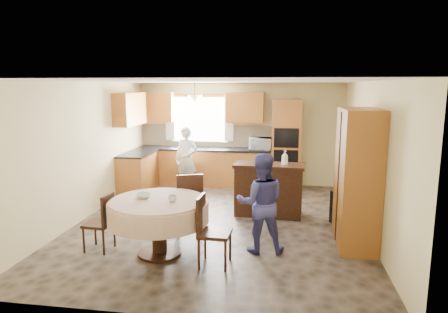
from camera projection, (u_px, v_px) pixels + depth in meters
name	position (u px, v px, depth m)	size (l,w,h in m)	color
floor	(220.00, 223.00, 7.16)	(5.00, 6.00, 0.01)	brown
ceiling	(219.00, 81.00, 6.72)	(5.00, 6.00, 0.01)	white
wall_back	(239.00, 134.00, 9.86)	(5.00, 0.02, 2.50)	#D4C388
wall_front	(170.00, 204.00, 4.02)	(5.00, 0.02, 2.50)	#D4C388
wall_left	(85.00, 151.00, 7.32)	(0.02, 6.00, 2.50)	#D4C388
wall_right	(369.00, 158.00, 6.56)	(0.02, 6.00, 2.50)	#D4C388
window	(199.00, 119.00, 9.93)	(1.40, 0.03, 1.10)	white
curtain_left	(170.00, 117.00, 9.98)	(0.22, 0.02, 1.15)	white
curtain_right	(229.00, 118.00, 9.76)	(0.22, 0.02, 1.15)	white
base_cab_back	(204.00, 167.00, 9.84)	(3.30, 0.60, 0.88)	orange
counter_back	(203.00, 149.00, 9.76)	(3.30, 0.64, 0.04)	black
base_cab_left	(138.00, 173.00, 9.16)	(0.60, 1.20, 0.88)	orange
counter_left	(137.00, 154.00, 9.08)	(0.64, 1.20, 0.04)	black
backsplash	(206.00, 136.00, 9.99)	(3.30, 0.02, 0.55)	beige
wall_cab_left	(157.00, 107.00, 9.89)	(0.85, 0.33, 0.72)	#CA8532
wall_cab_right	(245.00, 107.00, 9.56)	(0.90, 0.33, 0.72)	#CA8532
wall_cab_side	(130.00, 109.00, 8.93)	(0.33, 1.20, 0.72)	#CA8532
oven_tower	(286.00, 144.00, 9.42)	(0.66, 0.62, 2.12)	orange
oven_upper	(286.00, 138.00, 9.08)	(0.56, 0.01, 0.45)	black
oven_lower	(286.00, 160.00, 9.16)	(0.56, 0.01, 0.45)	black
pendant	(195.00, 99.00, 9.37)	(0.36, 0.36, 0.18)	beige
sideboard	(269.00, 191.00, 7.50)	(1.30, 0.54, 0.93)	#3A1F10
space_heater	(345.00, 208.00, 7.07)	(0.43, 0.30, 0.59)	black
cupboard	(357.00, 178.00, 6.02)	(0.55, 1.10, 2.10)	orange
dining_table	(159.00, 212.00, 5.72)	(1.44, 1.44, 0.82)	#3A1F10
chair_left	(103.00, 220.00, 5.89)	(0.40, 0.40, 0.86)	#3A1F10
chair_back	(189.00, 201.00, 6.53)	(0.58, 0.58, 1.03)	#3A1F10
chair_right	(209.00, 227.00, 5.40)	(0.44, 0.44, 0.97)	#3A1F10
framed_picture	(353.00, 128.00, 8.00)	(0.06, 0.62, 0.51)	#EDAE45
microwave	(261.00, 144.00, 9.47)	(0.52, 0.36, 0.29)	silver
person_sink	(187.00, 159.00, 9.21)	(0.55, 0.36, 1.50)	silver
person_dining	(261.00, 203.00, 5.82)	(0.72, 0.56, 1.47)	#3C3C83
bowl_sideboard	(254.00, 165.00, 7.46)	(0.22, 0.22, 0.05)	#B2B2B2
bottle_sideboard	(285.00, 159.00, 7.35)	(0.13, 0.13, 0.32)	silver
cup_table	(172.00, 199.00, 5.57)	(0.12, 0.12, 0.09)	#B2B2B2
bowl_table	(144.00, 196.00, 5.77)	(0.21, 0.21, 0.07)	#B2B2B2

